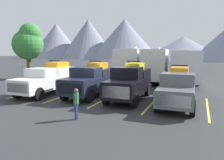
{
  "coord_description": "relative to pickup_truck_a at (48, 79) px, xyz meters",
  "views": [
    {
      "loc": [
        5.91,
        -12.98,
        3.31
      ],
      "look_at": [
        0.0,
        1.14,
        1.2
      ],
      "focal_mm": 33.64,
      "sensor_mm": 36.0,
      "label": 1
    }
  ],
  "objects": [
    {
      "name": "camper_trailer_a",
      "position": [
        3.71,
        9.93,
        0.85
      ],
      "size": [
        3.12,
        8.01,
        3.85
      ],
      "color": "white",
      "rests_on": "ground"
    },
    {
      "name": "pickup_truck_d",
      "position": [
        9.74,
        0.16,
        -0.05
      ],
      "size": [
        2.19,
        5.51,
        2.44
      ],
      "color": "#595B60",
      "rests_on": "ground"
    },
    {
      "name": "mountain_ridge",
      "position": [
        5.13,
        72.33,
        6.38
      ],
      "size": [
        147.65,
        40.55,
        17.63
      ],
      "color": "gray",
      "rests_on": "ground"
    },
    {
      "name": "ground_plane",
      "position": [
        5.0,
        -0.11,
        -1.18
      ],
      "size": [
        240.0,
        240.0,
        0.0
      ],
      "primitive_type": "plane",
      "color": "#2D3033"
    },
    {
      "name": "pickup_truck_b",
      "position": [
        3.46,
        0.58,
        0.02
      ],
      "size": [
        2.28,
        5.48,
        2.59
      ],
      "color": "black",
      "rests_on": "ground"
    },
    {
      "name": "lot_stripe_c",
      "position": [
        5.0,
        0.03,
        -1.17
      ],
      "size": [
        0.12,
        5.5,
        0.01
      ],
      "primitive_type": "cube",
      "color": "gold",
      "rests_on": "ground"
    },
    {
      "name": "lot_stripe_d",
      "position": [
        8.23,
        0.03,
        -1.17
      ],
      "size": [
        0.12,
        5.5,
        0.01
      ],
      "primitive_type": "cube",
      "color": "gold",
      "rests_on": "ground"
    },
    {
      "name": "camper_trailer_c",
      "position": [
        9.54,
        9.09,
        0.75
      ],
      "size": [
        3.27,
        8.86,
        3.65
      ],
      "color": "silver",
      "rests_on": "ground"
    },
    {
      "name": "tree_a",
      "position": [
        -7.92,
        6.29,
        3.2
      ],
      "size": [
        3.57,
        3.57,
        6.6
      ],
      "color": "brown",
      "rests_on": "ground"
    },
    {
      "name": "pickup_truck_a",
      "position": [
        0.0,
        0.0,
        0.0
      ],
      "size": [
        2.26,
        5.86,
        2.59
      ],
      "color": "white",
      "rests_on": "ground"
    },
    {
      "name": "lot_stripe_e",
      "position": [
        11.47,
        0.03,
        -1.17
      ],
      "size": [
        0.12,
        5.5,
        0.01
      ],
      "primitive_type": "cube",
      "color": "gold",
      "rests_on": "ground"
    },
    {
      "name": "camper_trailer_b",
      "position": [
        6.61,
        9.1,
        0.82
      ],
      "size": [
        2.93,
        7.94,
        3.8
      ],
      "color": "silver",
      "rests_on": "ground"
    },
    {
      "name": "pickup_truck_c",
      "position": [
        6.54,
        0.51,
        0.06
      ],
      "size": [
        2.19,
        5.44,
        2.63
      ],
      "color": "black",
      "rests_on": "ground"
    },
    {
      "name": "lot_stripe_a",
      "position": [
        -1.48,
        0.03,
        -1.17
      ],
      "size": [
        0.12,
        5.5,
        0.01
      ],
      "primitive_type": "cube",
      "color": "gold",
      "rests_on": "ground"
    },
    {
      "name": "person_b",
      "position": [
        5.49,
        -4.63,
        -0.3
      ],
      "size": [
        0.22,
        0.33,
        1.53
      ],
      "color": "navy",
      "rests_on": "ground"
    },
    {
      "name": "lot_stripe_b",
      "position": [
        1.76,
        0.03,
        -1.17
      ],
      "size": [
        0.12,
        5.5,
        0.01
      ],
      "primitive_type": "cube",
      "color": "gold",
      "rests_on": "ground"
    }
  ]
}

